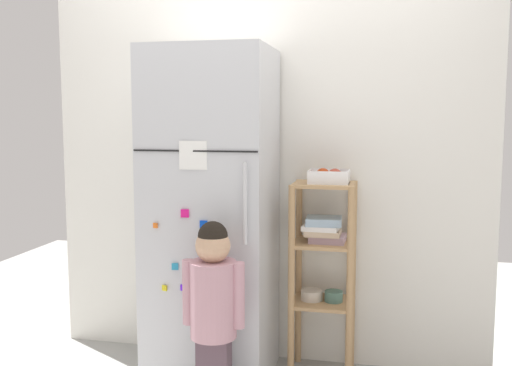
{
  "coord_description": "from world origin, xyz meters",
  "views": [
    {
      "loc": [
        0.66,
        -2.94,
        1.42
      ],
      "look_at": [
        0.01,
        0.02,
        1.07
      ],
      "focal_mm": 40.62,
      "sensor_mm": 36.0,
      "label": 1
    }
  ],
  "objects_px": {
    "pantry_shelf_unit": "(323,257)",
    "fruit_bin": "(330,177)",
    "refrigerator": "(212,216)",
    "child_standing": "(213,299)"
  },
  "relations": [
    {
      "from": "child_standing",
      "to": "pantry_shelf_unit",
      "type": "height_order",
      "value": "pantry_shelf_unit"
    },
    {
      "from": "refrigerator",
      "to": "child_standing",
      "type": "xyz_separation_m",
      "value": [
        0.13,
        -0.42,
        -0.32
      ]
    },
    {
      "from": "child_standing",
      "to": "pantry_shelf_unit",
      "type": "relative_size",
      "value": 0.88
    },
    {
      "from": "pantry_shelf_unit",
      "to": "fruit_bin",
      "type": "bearing_deg",
      "value": -23.66
    },
    {
      "from": "pantry_shelf_unit",
      "to": "fruit_bin",
      "type": "relative_size",
      "value": 5.03
    },
    {
      "from": "refrigerator",
      "to": "pantry_shelf_unit",
      "type": "bearing_deg",
      "value": 11.96
    },
    {
      "from": "child_standing",
      "to": "fruit_bin",
      "type": "bearing_deg",
      "value": 47.32
    },
    {
      "from": "pantry_shelf_unit",
      "to": "refrigerator",
      "type": "bearing_deg",
      "value": -168.04
    },
    {
      "from": "refrigerator",
      "to": "child_standing",
      "type": "distance_m",
      "value": 0.55
    },
    {
      "from": "pantry_shelf_unit",
      "to": "fruit_bin",
      "type": "height_order",
      "value": "fruit_bin"
    }
  ]
}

